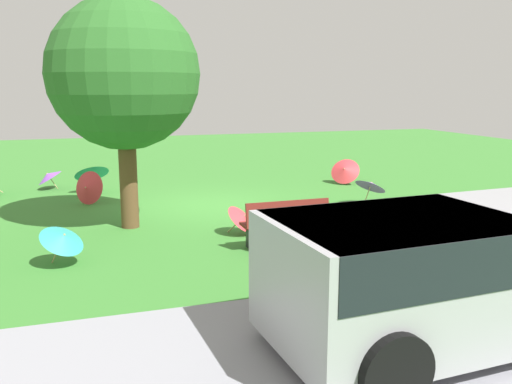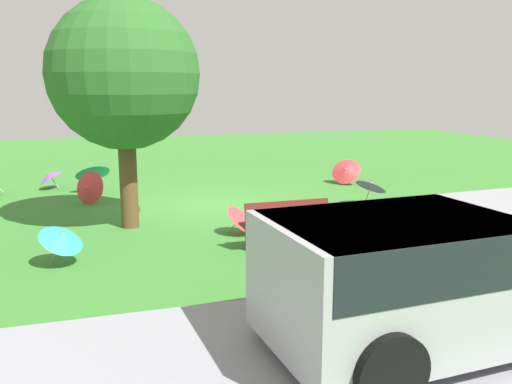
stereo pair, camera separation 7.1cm
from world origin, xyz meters
name	(u,v)px [view 1 (the left image)]	position (x,y,z in m)	size (l,w,h in m)	color
ground	(208,207)	(0.00, 0.00, 0.00)	(40.00, 40.00, 0.00)	#387A2D
road_strip	(360,347)	(0.00, 7.70, 0.00)	(40.00, 3.52, 0.01)	gray
van_dark	(452,265)	(-1.08, 7.83, 0.91)	(4.71, 2.36, 1.53)	#99999E
park_bench	(286,223)	(-0.60, 3.75, 0.47)	(1.61, 0.50, 0.90)	maroon
shade_tree	(124,75)	(1.98, 1.37, 3.15)	(3.06, 3.06, 4.70)	brown
parasol_red_0	(87,188)	(2.79, -1.26, 0.43)	(0.86, 0.83, 0.85)	tan
parasol_red_1	(243,218)	(-0.12, 2.65, 0.35)	(0.87, 0.88, 0.63)	tan
parasol_purple_0	(49,176)	(3.81, -3.73, 0.39)	(0.77, 0.79, 0.65)	tan
parasol_teal_1	(91,171)	(2.65, -2.88, 0.60)	(1.14, 1.11, 0.93)	tan
parasol_teal_2	(493,213)	(-5.15, 3.88, 0.34)	(0.74, 0.72, 0.54)	tan
parasol_teal_3	(63,238)	(3.25, 3.63, 0.48)	(1.00, 1.00, 0.74)	tan
parasol_purple_1	(371,185)	(-3.94, 0.97, 0.51)	(0.99, 1.01, 0.75)	tan
parasol_red_2	(345,170)	(-4.67, -1.87, 0.43)	(1.09, 1.07, 0.83)	tan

